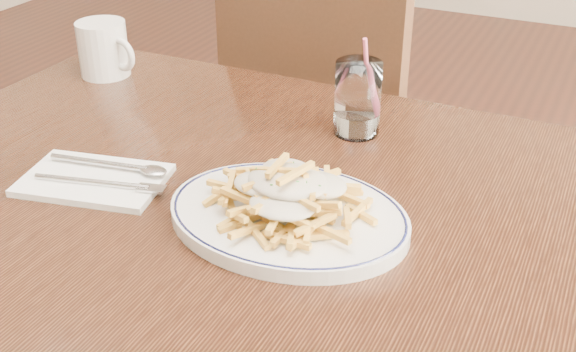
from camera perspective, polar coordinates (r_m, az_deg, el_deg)
The scene contains 8 objects.
table at distance 1.04m, azimuth -1.84°, elevation -4.87°, with size 1.20×0.80×0.75m.
chair_far at distance 1.71m, azimuth 3.28°, elevation 4.58°, with size 0.48×0.48×0.96m.
fries_plate at distance 0.93m, azimuth 0.00°, elevation -3.18°, with size 0.37×0.33×0.02m.
loaded_fries at distance 0.90m, azimuth 0.00°, elevation -0.98°, with size 0.24×0.22×0.06m.
napkin at distance 1.05m, azimuth -15.09°, elevation -0.31°, with size 0.20×0.13×0.01m, color white.
cutlery at distance 1.05m, azimuth -14.95°, elevation 0.24°, with size 0.21×0.12×0.01m.
water_glass at distance 1.15m, azimuth 5.52°, elevation 5.80°, with size 0.07×0.07×0.16m.
coffee_mug at distance 1.42m, azimuth -14.32°, elevation 9.69°, with size 0.13×0.09×0.10m.
Camera 1 is at (0.40, -0.76, 1.26)m, focal length 45.00 mm.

